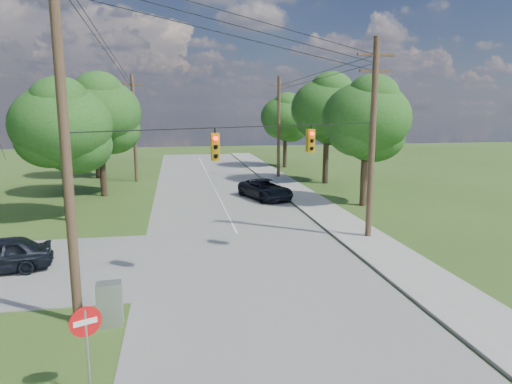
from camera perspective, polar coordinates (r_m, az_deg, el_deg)
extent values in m
plane|color=#304F1A|center=(16.11, -4.75, -15.12)|extent=(140.00, 140.00, 0.00)
cube|color=gray|center=(20.94, -0.52, -8.88)|extent=(10.00, 100.00, 0.03)
cube|color=#A3A199|center=(22.94, 16.37, -7.46)|extent=(2.60, 100.00, 0.12)
cylinder|color=brown|center=(15.29, -22.79, 6.09)|extent=(0.32, 0.32, 12.00)
cylinder|color=brown|center=(24.73, 14.33, 6.20)|extent=(0.32, 0.32, 10.50)
cube|color=brown|center=(24.81, 14.79, 16.26)|extent=(2.00, 0.12, 0.14)
cube|color=brown|center=(24.74, 14.71, 14.42)|extent=(1.70, 0.12, 0.14)
cylinder|color=brown|center=(45.67, 2.85, 8.00)|extent=(0.32, 0.32, 10.00)
cube|color=brown|center=(45.68, 2.90, 13.14)|extent=(2.00, 0.12, 0.14)
cylinder|color=brown|center=(44.69, -14.96, 7.61)|extent=(0.32, 0.32, 10.00)
cube|color=brown|center=(44.69, -15.21, 12.86)|extent=(2.00, 0.12, 0.14)
cylinder|color=black|center=(19.30, 0.31, 20.61)|extent=(13.52, 7.63, 1.53)
cylinder|color=black|center=(19.23, 0.31, 19.44)|extent=(13.52, 7.63, 1.53)
cylinder|color=black|center=(19.17, 0.31, 18.26)|extent=(13.52, 7.63, 1.53)
cylinder|color=black|center=(35.07, 7.04, 14.30)|extent=(0.03, 22.00, 0.53)
cylinder|color=black|center=(30.06, -17.44, 16.01)|extent=(0.43, 29.60, 2.03)
cylinder|color=black|center=(35.05, 7.03, 13.65)|extent=(0.03, 22.00, 0.53)
cylinder|color=black|center=(30.02, -17.40, 15.25)|extent=(0.43, 29.60, 2.03)
cylinder|color=black|center=(19.01, 0.30, 8.20)|extent=(13.52, 7.63, 0.04)
cube|color=#C68E0B|center=(17.63, -5.09, 5.62)|extent=(0.32, 0.22, 1.05)
sphere|color=#FF0C05|center=(17.46, -5.07, 6.73)|extent=(0.17, 0.17, 0.17)
cube|color=#C68E0B|center=(17.87, -5.16, 5.68)|extent=(0.32, 0.22, 1.05)
sphere|color=#FF0C05|center=(17.98, -5.22, 6.83)|extent=(0.17, 0.17, 0.17)
cube|color=#C68E0B|center=(21.04, 6.90, 6.37)|extent=(0.32, 0.22, 1.05)
sphere|color=#FF0C05|center=(20.89, 7.03, 7.30)|extent=(0.17, 0.17, 0.17)
cube|color=#C68E0B|center=(21.27, 6.71, 6.41)|extent=(0.32, 0.22, 1.05)
sphere|color=#FF0C05|center=(21.39, 6.62, 7.38)|extent=(0.17, 0.17, 0.17)
cylinder|color=#422E21|center=(30.72, -22.54, -0.43)|extent=(0.45, 0.45, 3.15)
ellipsoid|color=#1D4B16|center=(30.26, -23.12, 7.72)|extent=(6.00, 6.00, 4.92)
cylinder|color=#422E21|center=(38.28, -18.58, 2.10)|extent=(0.50, 0.50, 3.50)
ellipsoid|color=#1D4B16|center=(37.92, -19.01, 9.37)|extent=(6.40, 6.40, 5.25)
cylinder|color=#422E21|center=(48.40, -19.21, 3.60)|extent=(0.48, 0.47, 3.32)
ellipsoid|color=#1D4B16|center=(48.12, -19.54, 9.05)|extent=(6.00, 6.00, 4.92)
cylinder|color=#422E21|center=(33.66, 13.30, 1.14)|extent=(0.48, 0.48, 3.32)
ellipsoid|color=#1D4B16|center=(33.25, 13.64, 9.00)|extent=(6.20, 6.20, 5.08)
cylinder|color=#422E21|center=(43.06, 8.69, 3.52)|extent=(0.52, 0.52, 3.67)
ellipsoid|color=#1D4B16|center=(42.76, 8.88, 10.31)|extent=(6.60, 6.60, 5.41)
cylinder|color=#422E21|center=(54.28, 3.62, 4.75)|extent=(0.45, 0.45, 3.15)
ellipsoid|color=#1D4B16|center=(54.02, 3.68, 9.36)|extent=(5.80, 5.80, 4.76)
imported|color=black|center=(35.22, 1.18, 0.36)|extent=(4.05, 5.87, 1.49)
cube|color=#989B9E|center=(15.86, -17.80, -13.19)|extent=(0.83, 0.63, 1.44)
cylinder|color=#989B9E|center=(12.38, -20.28, -18.35)|extent=(0.06, 0.06, 2.23)
cylinder|color=red|center=(12.02, -20.53, -14.94)|extent=(0.71, 0.35, 0.77)
cube|color=white|center=(11.99, -20.56, -15.00)|extent=(0.52, 0.26, 0.13)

